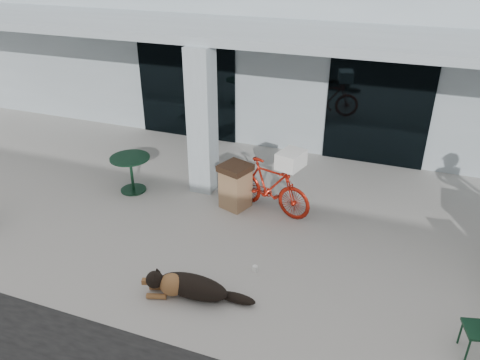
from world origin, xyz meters
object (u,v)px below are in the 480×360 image
at_px(bicycle, 270,186).
at_px(dog, 193,286).
at_px(trash_receptacle, 235,186).
at_px(cafe_table_near, 132,174).

height_order(bicycle, dog, bicycle).
bearing_deg(trash_receptacle, cafe_table_near, -176.47).
relative_size(bicycle, trash_receptacle, 1.93).
xyz_separation_m(bicycle, dog, (-0.32, -2.90, -0.33)).
bearing_deg(bicycle, trash_receptacle, 113.09).
bearing_deg(dog, bicycle, 67.10).
bearing_deg(dog, trash_receptacle, 81.06).
relative_size(dog, trash_receptacle, 1.38).
xyz_separation_m(bicycle, trash_receptacle, (-0.70, -0.10, -0.08)).
distance_m(cafe_table_near, trash_receptacle, 2.37).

